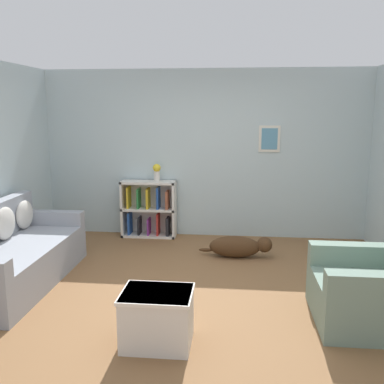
# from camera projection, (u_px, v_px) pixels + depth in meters

# --- Properties ---
(ground_plane) EXTENTS (14.00, 14.00, 0.00)m
(ground_plane) POSITION_uv_depth(u_px,v_px,m) (188.00, 291.00, 4.75)
(ground_plane) COLOR brown
(wall_back) EXTENTS (5.60, 0.13, 2.60)m
(wall_back) POSITION_uv_depth(u_px,v_px,m) (204.00, 154.00, 6.70)
(wall_back) COLOR silver
(wall_back) RESTS_ON ground_plane
(couch) EXTENTS (0.89, 2.06, 0.90)m
(couch) POSITION_uv_depth(u_px,v_px,m) (11.00, 256.00, 4.90)
(couch) COLOR #9399A3
(couch) RESTS_ON ground_plane
(bookshelf) EXTENTS (0.85, 0.29, 0.89)m
(bookshelf) POSITION_uv_depth(u_px,v_px,m) (149.00, 209.00, 6.76)
(bookshelf) COLOR silver
(bookshelf) RESTS_ON ground_plane
(recliner_chair) EXTENTS (1.04, 0.99, 0.94)m
(recliner_chair) POSITION_uv_depth(u_px,v_px,m) (379.00, 290.00, 4.01)
(recliner_chair) COLOR gray
(recliner_chair) RESTS_ON ground_plane
(coffee_table) EXTENTS (0.60, 0.48, 0.47)m
(coffee_table) POSITION_uv_depth(u_px,v_px,m) (157.00, 317.00, 3.64)
(coffee_table) COLOR silver
(coffee_table) RESTS_ON ground_plane
(dog) EXTENTS (1.00, 0.27, 0.30)m
(dog) POSITION_uv_depth(u_px,v_px,m) (239.00, 246.00, 5.82)
(dog) COLOR #472D19
(dog) RESTS_ON ground_plane
(vase) EXTENTS (0.12, 0.12, 0.27)m
(vase) POSITION_uv_depth(u_px,v_px,m) (157.00, 172.00, 6.61)
(vase) COLOR silver
(vase) RESTS_ON bookshelf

